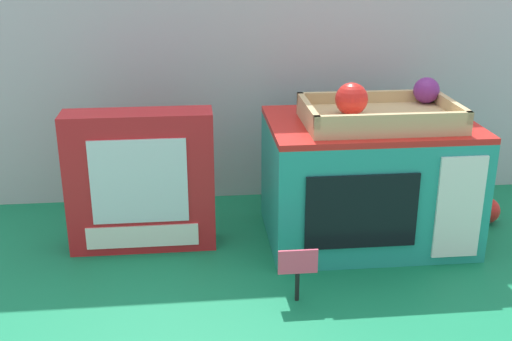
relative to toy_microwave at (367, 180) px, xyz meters
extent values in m
plane|color=#147A4C|center=(-0.22, -0.01, -0.13)|extent=(1.70, 1.70, 0.00)
cube|color=#B7BABF|center=(-0.22, 0.27, 0.26)|extent=(1.61, 0.03, 0.77)
cube|color=teal|center=(0.00, 0.00, -0.01)|extent=(0.41, 0.29, 0.25)
cube|color=red|center=(0.00, 0.00, 0.12)|extent=(0.41, 0.29, 0.01)
cube|color=black|center=(-0.05, -0.14, -0.01)|extent=(0.21, 0.01, 0.15)
cube|color=white|center=(0.14, -0.14, -0.01)|extent=(0.09, 0.01, 0.21)
cube|color=tan|center=(0.01, -0.02, 0.14)|extent=(0.30, 0.19, 0.02)
cube|color=tan|center=(0.01, -0.11, 0.16)|extent=(0.30, 0.01, 0.02)
cube|color=tan|center=(0.01, 0.07, 0.16)|extent=(0.30, 0.01, 0.02)
cube|color=tan|center=(-0.13, -0.02, 0.16)|extent=(0.01, 0.19, 0.02)
cube|color=tan|center=(0.15, -0.02, 0.16)|extent=(0.01, 0.19, 0.02)
sphere|color=red|center=(-0.05, -0.03, 0.18)|extent=(0.06, 0.06, 0.06)
sphere|color=#72287F|center=(0.13, 0.05, 0.18)|extent=(0.05, 0.05, 0.05)
cube|color=red|center=(-0.47, 0.01, 0.02)|extent=(0.29, 0.08, 0.29)
cube|color=silver|center=(-0.47, -0.04, 0.03)|extent=(0.19, 0.00, 0.17)
cube|color=white|center=(-0.47, -0.04, -0.09)|extent=(0.22, 0.00, 0.05)
cylinder|color=black|center=(-0.19, -0.24, -0.10)|extent=(0.01, 0.01, 0.06)
cube|color=#F44C6B|center=(-0.19, -0.24, -0.05)|extent=(0.07, 0.00, 0.05)
sphere|color=red|center=(0.29, 0.04, -0.10)|extent=(0.06, 0.06, 0.06)
camera|label=1|loc=(-0.36, -1.22, 0.48)|focal=44.97mm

